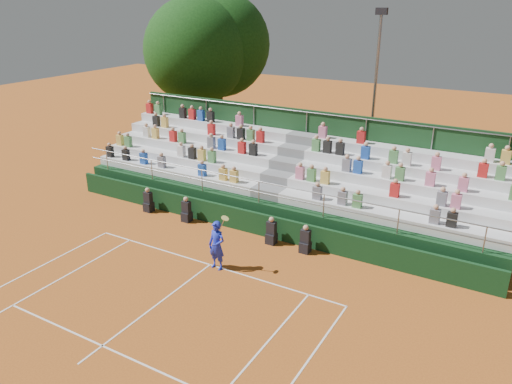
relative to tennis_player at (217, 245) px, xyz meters
The scene contains 8 objects.
ground 1.03m from the tennis_player, behind, with size 90.00×90.00×0.00m, color #AE581D.
courtside_wall 3.31m from the tennis_player, 96.70° to the left, with size 20.00×0.15×1.00m, color black.
line_officials 3.26m from the tennis_player, 119.41° to the left, with size 8.57×0.40×1.19m.
grandstand 6.51m from the tennis_player, 93.44° to the left, with size 20.00×5.20×4.40m.
tennis_player is the anchor object (origin of this frame).
tree_west 17.33m from the tennis_player, 128.20° to the left, with size 6.69×6.69×9.68m.
tree_east 18.76m from the tennis_player, 123.55° to the left, with size 6.89×6.89×10.03m.
floodlight_mast 13.85m from the tennis_player, 83.43° to the left, with size 0.60×0.25×9.03m.
Camera 1 is at (9.89, -13.56, 9.53)m, focal length 35.00 mm.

